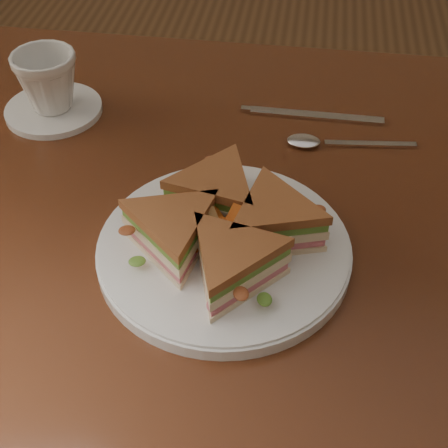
{
  "coord_description": "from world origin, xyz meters",
  "views": [
    {
      "loc": [
        0.01,
        -0.62,
        1.28
      ],
      "look_at": [
        -0.06,
        -0.12,
        0.8
      ],
      "focal_mm": 50.0,
      "sensor_mm": 36.0,
      "label": 1
    }
  ],
  "objects_px": {
    "sandwich_wedges": "(224,227)",
    "knife": "(307,115)",
    "spoon": "(320,142)",
    "coffee_cup": "(48,81)",
    "plate": "(224,250)",
    "saucer": "(54,110)",
    "table": "(276,247)"
  },
  "relations": [
    {
      "from": "sandwich_wedges",
      "to": "coffee_cup",
      "type": "bearing_deg",
      "value": 139.18
    },
    {
      "from": "saucer",
      "to": "sandwich_wedges",
      "type": "bearing_deg",
      "value": -40.82
    },
    {
      "from": "plate",
      "to": "sandwich_wedges",
      "type": "height_order",
      "value": "sandwich_wedges"
    },
    {
      "from": "plate",
      "to": "saucer",
      "type": "xyz_separation_m",
      "value": [
        -0.3,
        0.26,
        -0.0
      ]
    },
    {
      "from": "table",
      "to": "coffee_cup",
      "type": "bearing_deg",
      "value": 158.38
    },
    {
      "from": "knife",
      "to": "coffee_cup",
      "type": "relative_size",
      "value": 2.29
    },
    {
      "from": "table",
      "to": "knife",
      "type": "height_order",
      "value": "knife"
    },
    {
      "from": "sandwich_wedges",
      "to": "saucer",
      "type": "distance_m",
      "value": 0.4
    },
    {
      "from": "plate",
      "to": "spoon",
      "type": "bearing_deg",
      "value": 65.95
    },
    {
      "from": "table",
      "to": "coffee_cup",
      "type": "relative_size",
      "value": 12.78
    },
    {
      "from": "table",
      "to": "saucer",
      "type": "relative_size",
      "value": 8.24
    },
    {
      "from": "spoon",
      "to": "knife",
      "type": "xyz_separation_m",
      "value": [
        -0.02,
        0.07,
        -0.0
      ]
    },
    {
      "from": "saucer",
      "to": "spoon",
      "type": "bearing_deg",
      "value": -3.49
    },
    {
      "from": "knife",
      "to": "saucer",
      "type": "distance_m",
      "value": 0.38
    },
    {
      "from": "sandwich_wedges",
      "to": "knife",
      "type": "height_order",
      "value": "sandwich_wedges"
    },
    {
      "from": "knife",
      "to": "table",
      "type": "bearing_deg",
      "value": -97.12
    },
    {
      "from": "spoon",
      "to": "coffee_cup",
      "type": "bearing_deg",
      "value": 170.38
    },
    {
      "from": "spoon",
      "to": "coffee_cup",
      "type": "xyz_separation_m",
      "value": [
        -0.4,
        0.02,
        0.05
      ]
    },
    {
      "from": "spoon",
      "to": "coffee_cup",
      "type": "relative_size",
      "value": 1.95
    },
    {
      "from": "sandwich_wedges",
      "to": "spoon",
      "type": "xyz_separation_m",
      "value": [
        0.1,
        0.23,
        -0.04
      ]
    },
    {
      "from": "table",
      "to": "knife",
      "type": "relative_size",
      "value": 5.58
    },
    {
      "from": "table",
      "to": "spoon",
      "type": "bearing_deg",
      "value": 68.32
    },
    {
      "from": "sandwich_wedges",
      "to": "coffee_cup",
      "type": "relative_size",
      "value": 2.89
    },
    {
      "from": "table",
      "to": "coffee_cup",
      "type": "distance_m",
      "value": 0.41
    },
    {
      "from": "coffee_cup",
      "to": "plate",
      "type": "bearing_deg",
      "value": -61.14
    },
    {
      "from": "plate",
      "to": "coffee_cup",
      "type": "relative_size",
      "value": 3.15
    },
    {
      "from": "table",
      "to": "plate",
      "type": "distance_m",
      "value": 0.17
    },
    {
      "from": "saucer",
      "to": "coffee_cup",
      "type": "bearing_deg",
      "value": 0.0
    },
    {
      "from": "sandwich_wedges",
      "to": "coffee_cup",
      "type": "height_order",
      "value": "coffee_cup"
    },
    {
      "from": "sandwich_wedges",
      "to": "knife",
      "type": "distance_m",
      "value": 0.32
    },
    {
      "from": "table",
      "to": "knife",
      "type": "bearing_deg",
      "value": 82.3
    },
    {
      "from": "plate",
      "to": "saucer",
      "type": "relative_size",
      "value": 2.03
    }
  ]
}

